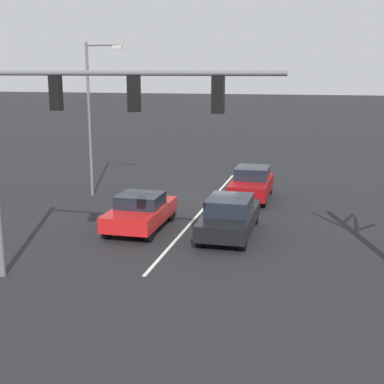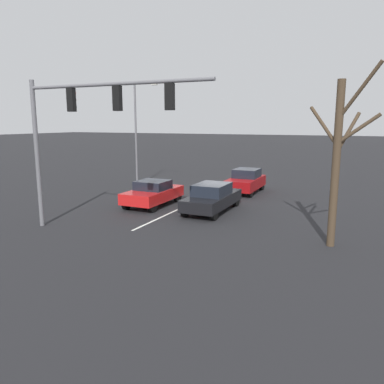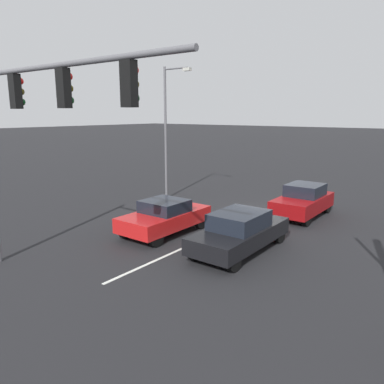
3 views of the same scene
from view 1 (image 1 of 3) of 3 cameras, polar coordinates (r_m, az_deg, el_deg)
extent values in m
plane|color=black|center=(26.68, 2.27, -0.62)|extent=(240.00, 240.00, 0.00)
cube|color=silver|center=(24.43, 1.16, -1.87)|extent=(0.12, 16.75, 0.01)
cube|color=black|center=(20.62, 4.04, -2.92)|extent=(1.82, 4.57, 0.60)
cube|color=black|center=(20.40, 4.03, -1.37)|extent=(1.60, 2.10, 0.59)
cube|color=red|center=(22.65, 6.60, -1.15)|extent=(0.24, 0.06, 0.12)
cube|color=red|center=(22.83, 3.43, -0.97)|extent=(0.24, 0.06, 0.12)
cylinder|color=black|center=(18.97, 5.47, -5.30)|extent=(0.22, 0.63, 0.63)
cylinder|color=black|center=(19.24, 0.85, -4.98)|extent=(0.22, 0.63, 0.63)
cylinder|color=black|center=(22.24, 6.77, -2.61)|extent=(0.22, 0.63, 0.63)
cylinder|color=black|center=(22.47, 2.81, -2.37)|extent=(0.22, 0.63, 0.63)
cube|color=red|center=(21.38, -5.50, -2.31)|extent=(1.91, 4.07, 0.60)
cube|color=black|center=(21.24, -5.53, -0.87)|extent=(1.68, 1.62, 0.50)
cube|color=red|center=(22.98, -2.30, -0.80)|extent=(0.24, 0.06, 0.12)
cube|color=red|center=(23.38, -5.46, -0.61)|extent=(0.24, 0.06, 0.12)
cylinder|color=black|center=(19.89, -4.59, -4.36)|extent=(0.22, 0.68, 0.68)
cylinder|color=black|center=(20.45, -9.01, -3.99)|extent=(0.22, 0.68, 0.68)
cylinder|color=black|center=(22.54, -2.29, -2.26)|extent=(0.22, 0.68, 0.68)
cylinder|color=black|center=(23.04, -6.25, -1.99)|extent=(0.22, 0.68, 0.68)
cube|color=maroon|center=(26.33, 6.35, 0.61)|extent=(1.80, 4.03, 0.69)
cube|color=black|center=(26.46, 6.45, 2.06)|extent=(1.58, 1.79, 0.58)
cube|color=red|center=(28.15, 8.15, 1.71)|extent=(0.24, 0.06, 0.12)
cube|color=red|center=(28.30, 5.61, 1.84)|extent=(0.24, 0.06, 0.12)
cylinder|color=black|center=(24.92, 7.64, -0.94)|extent=(0.22, 0.64, 0.64)
cylinder|color=black|center=(25.12, 4.16, -0.75)|extent=(0.22, 0.64, 0.64)
cylinder|color=black|center=(27.73, 8.29, 0.44)|extent=(0.22, 0.64, 0.64)
cylinder|color=black|center=(27.91, 5.15, 0.61)|extent=(0.22, 0.64, 0.64)
cylinder|color=slate|center=(14.62, -7.02, 12.47)|extent=(8.46, 0.14, 0.14)
cube|color=black|center=(13.96, 2.80, 10.30)|extent=(0.32, 0.22, 0.95)
sphere|color=red|center=(14.11, 2.94, 11.48)|extent=(0.20, 0.20, 0.20)
sphere|color=#4C420C|center=(14.12, 2.92, 10.33)|extent=(0.20, 0.20, 0.20)
sphere|color=#0A3814|center=(14.13, 2.91, 9.17)|extent=(0.20, 0.20, 0.20)
cube|color=black|center=(14.57, -6.21, 10.35)|extent=(0.32, 0.22, 0.95)
sphere|color=red|center=(14.71, -6.02, 11.49)|extent=(0.20, 0.20, 0.20)
sphere|color=#4C420C|center=(14.72, -6.00, 10.38)|extent=(0.20, 0.20, 0.20)
sphere|color=#0A3814|center=(14.73, -5.97, 9.27)|extent=(0.20, 0.20, 0.20)
cube|color=black|center=(15.49, -14.32, 10.18)|extent=(0.32, 0.22, 0.95)
sphere|color=red|center=(15.62, -14.10, 11.25)|extent=(0.20, 0.20, 0.20)
sphere|color=#4C420C|center=(15.63, -14.05, 10.21)|extent=(0.20, 0.20, 0.20)
sphere|color=#0A3814|center=(15.65, -13.99, 9.17)|extent=(0.20, 0.20, 0.20)
cylinder|color=slate|center=(27.09, -10.88, 7.44)|extent=(0.14, 0.14, 7.53)
cylinder|color=slate|center=(26.68, -9.60, 15.20)|extent=(1.60, 0.09, 0.09)
cube|color=beige|center=(26.37, -7.94, 15.06)|extent=(0.44, 0.24, 0.16)
camera|label=2|loc=(4.39, 79.04, -18.27)|focal=35.00mm
camera|label=3|loc=(8.82, 35.26, 2.64)|focal=35.00mm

